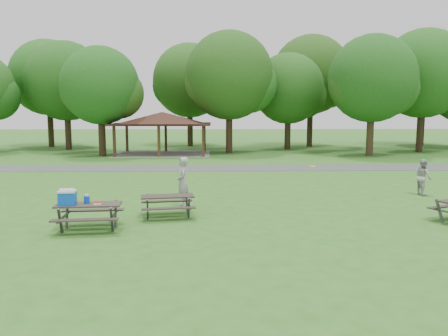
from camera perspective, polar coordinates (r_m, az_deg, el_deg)
The scene contains 18 objects.
ground at distance 15.64m, azimuth -3.32°, elevation -6.63°, with size 160.00×160.00×0.00m, color #2C651C.
asphalt_path at distance 29.41m, azimuth -2.44°, elevation 0.00°, with size 120.00×3.20×0.02m, color #444447.
pavilion at distance 39.43m, azimuth -8.07°, elevation 6.26°, with size 8.60×7.01×3.76m.
tree_row_c at distance 46.56m, azimuth -19.81°, elevation 10.34°, with size 8.19×7.80×10.67m.
tree_row_d at distance 38.90m, azimuth -15.72°, elevation 10.03°, with size 6.93×6.60×9.27m.
tree_row_e at distance 40.33m, azimuth 0.83°, elevation 11.64°, with size 8.40×8.00×11.02m.
tree_row_f at distance 44.39m, azimuth 8.51°, elevation 9.95°, with size 7.35×7.00×9.55m.
tree_row_g at distance 39.67m, azimuth 18.91°, elevation 10.67°, with size 7.77×7.40×10.25m.
tree_row_h at distance 45.27m, azimuth 24.66°, elevation 10.83°, with size 8.61×8.20×11.37m.
tree_deep_a at distance 50.88m, azimuth -21.85°, elevation 10.63°, with size 8.40×8.00×11.38m.
tree_deep_b at distance 48.35m, azimuth -4.38°, elevation 11.04°, with size 8.40×8.00×11.13m.
tree_deep_c at distance 48.50m, azimuth 11.41°, elevation 11.57°, with size 8.82×8.40×11.90m.
tree_deep_d at distance 54.20m, azimuth 24.77°, elevation 10.14°, with size 8.40×8.00×11.27m.
picnic_table_near at distance 14.67m, azimuth -18.07°, elevation -4.68°, with size 2.16×1.79×1.41m.
picnic_table_middle at distance 15.86m, azimuth -7.37°, elevation -4.25°, with size 2.09×1.78×0.82m.
frisbee_in_flight at distance 18.88m, azimuth 11.49°, elevation 0.21°, with size 0.36×0.36×0.02m.
frisbee_thrower at distance 17.33m, azimuth -5.45°, elevation -1.88°, with size 0.73×0.48×2.01m, color #969698.
frisbee_catcher at distance 21.88m, azimuth 24.57°, elevation -1.06°, with size 0.80×0.63×1.65m, color #A9A9AC.
Camera 1 is at (0.52, -15.16, 3.78)m, focal length 35.00 mm.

